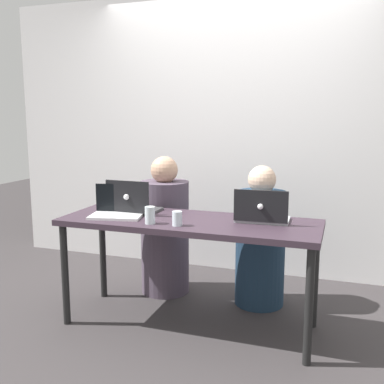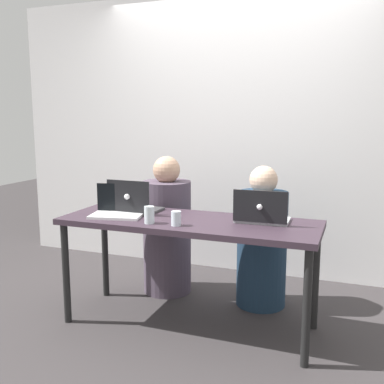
{
  "view_description": "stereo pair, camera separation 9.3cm",
  "coord_description": "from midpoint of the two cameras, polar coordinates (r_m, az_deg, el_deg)",
  "views": [
    {
      "loc": [
        0.97,
        -2.79,
        1.45
      ],
      "look_at": [
        0.0,
        0.06,
        0.94
      ],
      "focal_mm": 42.0,
      "sensor_mm": 36.0,
      "label": 1
    },
    {
      "loc": [
        1.06,
        -2.76,
        1.45
      ],
      "look_at": [
        0.0,
        0.06,
        0.94
      ],
      "focal_mm": 42.0,
      "sensor_mm": 36.0,
      "label": 2
    }
  ],
  "objects": [
    {
      "name": "person_on_left",
      "position": [
        3.72,
        -2.46,
        -5.14
      ],
      "size": [
        0.44,
        0.44,
        1.13
      ],
      "rotation": [
        0.0,
        0.0,
        3.01
      ],
      "color": "#4E4251",
      "rests_on": "ground"
    },
    {
      "name": "water_glass_left",
      "position": [
        2.93,
        -4.54,
        -3.06
      ],
      "size": [
        0.07,
        0.07,
        0.11
      ],
      "color": "silver",
      "rests_on": "desk"
    },
    {
      "name": "laptop_back_right",
      "position": [
        2.99,
        9.73,
        -2.94
      ],
      "size": [
        0.36,
        0.27,
        0.23
      ],
      "rotation": [
        0.0,
        0.0,
        3.18
      ],
      "color": "#AEB3B7",
      "rests_on": "desk"
    },
    {
      "name": "water_glass_center",
      "position": [
        2.87,
        -1.1,
        -3.5
      ],
      "size": [
        0.06,
        0.06,
        0.09
      ],
      "color": "silver",
      "rests_on": "desk"
    },
    {
      "name": "ground_plane",
      "position": [
        3.3,
        0.45,
        -16.49
      ],
      "size": [
        12.0,
        12.0,
        0.0
      ],
      "primitive_type": "plane",
      "color": "#363233"
    },
    {
      "name": "laptop_back_left",
      "position": [
        3.28,
        -6.57,
        -1.66
      ],
      "size": [
        0.34,
        0.29,
        0.24
      ],
      "rotation": [
        0.0,
        0.0,
        3.11
      ],
      "color": "#3B3C3D",
      "rests_on": "desk"
    },
    {
      "name": "desk",
      "position": [
        3.06,
        0.47,
        -4.89
      ],
      "size": [
        1.75,
        0.62,
        0.76
      ],
      "color": "#342732",
      "rests_on": "ground"
    },
    {
      "name": "person_on_right",
      "position": [
        3.5,
        9.62,
        -6.56
      ],
      "size": [
        0.47,
        0.47,
        1.09
      ],
      "rotation": [
        0.0,
        0.0,
        2.87
      ],
      "color": "#1D334A",
      "rests_on": "ground"
    },
    {
      "name": "back_wall",
      "position": [
        4.19,
        6.57,
        7.19
      ],
      "size": [
        4.55,
        0.1,
        2.55
      ],
      "primitive_type": "cube",
      "color": "silver",
      "rests_on": "ground"
    },
    {
      "name": "laptop_front_left",
      "position": [
        3.18,
        -8.54,
        -2.16
      ],
      "size": [
        0.39,
        0.29,
        0.22
      ],
      "rotation": [
        0.0,
        0.0,
        0.21
      ],
      "color": "silver",
      "rests_on": "desk"
    }
  ]
}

